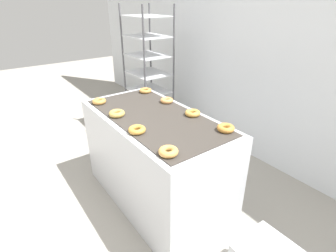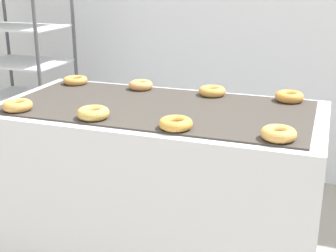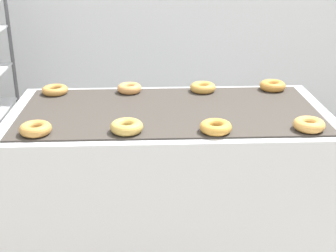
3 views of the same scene
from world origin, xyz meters
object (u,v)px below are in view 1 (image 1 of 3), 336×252
object	(u,v)px
donut_near_midleft	(117,113)
donut_near_right	(168,151)
fryer_machine	(155,160)
donut_far_midleft	(167,100)
donut_far_left	(145,91)
donut_far_right	(226,128)
donut_near_left	(99,101)
donut_far_midright	(193,113)
baking_rack_cart	(148,73)
donut_near_midright	(137,130)

from	to	relation	value
donut_near_midleft	donut_near_right	bearing A→B (deg)	-0.59
fryer_machine	donut_far_midleft	size ratio (longest dim) A/B	11.92
fryer_machine	donut_near_right	world-z (taller)	donut_near_right
fryer_machine	donut_far_midleft	bearing A→B (deg)	125.50
donut_near_right	donut_far_left	xyz separation A→B (m)	(-1.18, 0.55, -0.00)
donut_near_midleft	donut_far_left	distance (m)	0.67
donut_near_midleft	donut_far_midleft	distance (m)	0.55
donut_far_left	donut_far_right	distance (m)	1.17
fryer_machine	donut_far_right	xyz separation A→B (m)	(0.57, 0.29, 0.49)
donut_near_left	donut_far_midright	world-z (taller)	same
fryer_machine	donut_near_right	size ratio (longest dim) A/B	11.34
donut_near_left	donut_near_midleft	xyz separation A→B (m)	(0.38, 0.00, 0.00)
donut_near_left	donut_far_midleft	distance (m)	0.67
baking_rack_cart	donut_near_left	size ratio (longest dim) A/B	13.35
donut_near_right	donut_far_left	size ratio (longest dim) A/B	0.99
donut_near_right	donut_far_midright	distance (m)	0.68
donut_near_left	donut_near_midleft	bearing A→B (deg)	0.65
fryer_machine	donut_far_midright	world-z (taller)	donut_far_midright
baking_rack_cart	donut_far_midright	xyz separation A→B (m)	(1.48, -0.47, 0.03)
fryer_machine	donut_far_right	world-z (taller)	donut_far_right
baking_rack_cart	donut_far_midleft	xyz separation A→B (m)	(1.08, -0.47, 0.03)
baking_rack_cart	donut_far_right	xyz separation A→B (m)	(1.86, -0.45, 0.03)
donut_near_midright	donut_far_right	world-z (taller)	donut_far_right
donut_near_left	donut_far_midleft	bearing A→B (deg)	55.94
donut_near_right	donut_far_midright	size ratio (longest dim) A/B	0.99
donut_near_midleft	donut_far_midright	xyz separation A→B (m)	(0.39, 0.55, -0.00)
fryer_machine	donut_near_left	size ratio (longest dim) A/B	11.39
baking_rack_cart	donut_far_midleft	bearing A→B (deg)	-23.22
baking_rack_cart	donut_far_midright	distance (m)	1.55
fryer_machine	donut_far_left	world-z (taller)	donut_far_left
donut_near_right	donut_far_left	world-z (taller)	donut_near_right
donut_near_right	donut_far_midleft	bearing A→B (deg)	144.72
donut_near_left	donut_far_right	world-z (taller)	donut_far_right
fryer_machine	donut_near_left	bearing A→B (deg)	-154.65
fryer_machine	donut_near_midleft	bearing A→B (deg)	-125.81
donut_far_midleft	donut_near_left	bearing A→B (deg)	-124.06
donut_near_midright	donut_far_left	bearing A→B (deg)	144.38
donut_far_right	baking_rack_cart	bearing A→B (deg)	166.26
donut_near_left	donut_near_midleft	size ratio (longest dim) A/B	0.96
fryer_machine	donut_near_midright	size ratio (longest dim) A/B	11.19
donut_near_midleft	donut_near_midright	distance (m)	0.38
donut_far_left	donut_far_midleft	world-z (taller)	donut_far_midleft
donut_far_midleft	fryer_machine	bearing A→B (deg)	-54.50
donut_near_midright	donut_far_midright	xyz separation A→B (m)	(0.01, 0.56, 0.00)
donut_near_midleft	donut_near_right	size ratio (longest dim) A/B	1.04
donut_near_left	donut_far_right	bearing A→B (deg)	26.20
donut_far_left	donut_far_midright	bearing A→B (deg)	0.39
donut_far_left	donut_near_midleft	bearing A→B (deg)	-53.61
donut_near_left	donut_far_left	world-z (taller)	donut_near_left
donut_near_midright	donut_near_right	distance (m)	0.40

